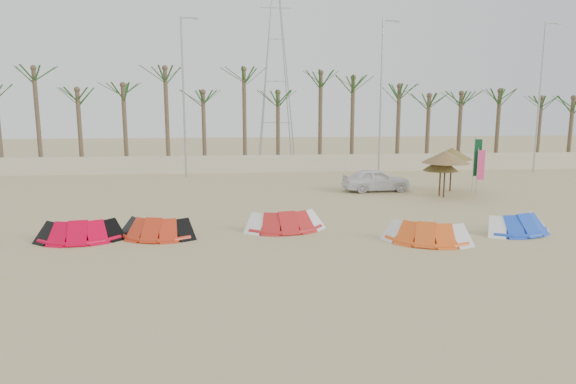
{
  "coord_description": "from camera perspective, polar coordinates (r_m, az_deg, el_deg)",
  "views": [
    {
      "loc": [
        -2.09,
        -16.69,
        5.36
      ],
      "look_at": [
        0.0,
        6.0,
        1.3
      ],
      "focal_mm": 32.0,
      "sensor_mm": 36.0,
      "label": 1
    }
  ],
  "objects": [
    {
      "name": "car",
      "position": [
        31.25,
        9.75,
        1.34
      ],
      "size": [
        4.1,
        1.88,
        1.36
      ],
      "primitive_type": "imported",
      "rotation": [
        0.0,
        0.0,
        1.64
      ],
      "color": "white",
      "rests_on": "ground"
    },
    {
      "name": "ground",
      "position": [
        17.66,
        1.8,
        -7.57
      ],
      "size": [
        120.0,
        120.0,
        0.0
      ],
      "primitive_type": "plane",
      "color": "tan",
      "rests_on": "ground"
    },
    {
      "name": "kite_red_mid",
      "position": [
        21.17,
        -14.37,
        -3.72
      ],
      "size": [
        3.28,
        2.07,
        0.9
      ],
      "color": "red",
      "rests_on": "ground"
    },
    {
      "name": "boundary_wall",
      "position": [
        39.04,
        -2.16,
        3.16
      ],
      "size": [
        60.0,
        0.3,
        1.3
      ],
      "primitive_type": "cube",
      "color": "beige",
      "rests_on": "ground"
    },
    {
      "name": "flag_green",
      "position": [
        32.12,
        20.22,
        3.44
      ],
      "size": [
        0.45,
        0.1,
        3.34
      ],
      "color": "#A5A8AD",
      "rests_on": "ground"
    },
    {
      "name": "pylon",
      "position": [
        45.12,
        -1.3,
        3.27
      ],
      "size": [
        3.0,
        3.0,
        14.0
      ],
      "primitive_type": null,
      "color": "#A5A8AD",
      "rests_on": "ground"
    },
    {
      "name": "lamp_d",
      "position": [
        42.85,
        26.22,
        9.62
      ],
      "size": [
        1.25,
        0.14,
        11.0
      ],
      "color": "#A5A8AD",
      "rests_on": "ground"
    },
    {
      "name": "parasol_right",
      "position": [
        32.06,
        17.75,
        4.09
      ],
      "size": [
        2.39,
        2.39,
        2.63
      ],
      "color": "#4C331E",
      "rests_on": "ground"
    },
    {
      "name": "palm_line",
      "position": [
        40.3,
        -1.37,
        11.64
      ],
      "size": [
        52.0,
        4.0,
        7.7
      ],
      "color": "brown",
      "rests_on": "ground"
    },
    {
      "name": "parasol_left",
      "position": [
        30.3,
        16.61,
        2.93
      ],
      "size": [
        2.01,
        2.01,
        2.16
      ],
      "color": "#4C331E",
      "rests_on": "ground"
    },
    {
      "name": "kite_red_left",
      "position": [
        21.66,
        -21.91,
        -3.83
      ],
      "size": [
        3.33,
        1.83,
        0.9
      ],
      "color": "red",
      "rests_on": "ground"
    },
    {
      "name": "flag_pink",
      "position": [
        32.04,
        20.57,
        2.7
      ],
      "size": [
        0.45,
        0.04,
        2.68
      ],
      "color": "#A5A8AD",
      "rests_on": "ground"
    },
    {
      "name": "kite_blue",
      "position": [
        23.22,
        24.02,
        -3.08
      ],
      "size": [
        3.34,
        2.25,
        0.9
      ],
      "color": "blue",
      "rests_on": "ground"
    },
    {
      "name": "parasol_mid",
      "position": [
        29.84,
        17.11,
        3.77
      ],
      "size": [
        2.62,
        2.62,
        2.66
      ],
      "color": "#4C331E",
      "rests_on": "ground"
    },
    {
      "name": "kite_orange",
      "position": [
        20.58,
        14.85,
        -4.13
      ],
      "size": [
        3.66,
        2.6,
        0.9
      ],
      "color": "#F0591A",
      "rests_on": "ground"
    },
    {
      "name": "kite_red_right",
      "position": [
        21.71,
        -0.35,
        -3.05
      ],
      "size": [
        3.47,
        2.02,
        0.9
      ],
      "color": "red",
      "rests_on": "ground"
    },
    {
      "name": "lamp_c",
      "position": [
        38.07,
        10.34,
        10.55
      ],
      "size": [
        1.25,
        0.14,
        11.0
      ],
      "color": "#A5A8AD",
      "rests_on": "ground"
    },
    {
      "name": "lamp_b",
      "position": [
        36.9,
        -11.49,
        10.53
      ],
      "size": [
        1.25,
        0.14,
        11.0
      ],
      "color": "#A5A8AD",
      "rests_on": "ground"
    }
  ]
}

